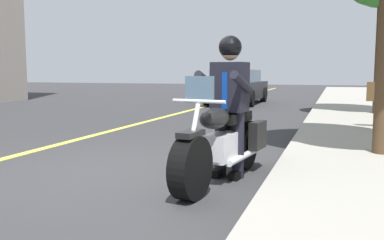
{
  "coord_description": "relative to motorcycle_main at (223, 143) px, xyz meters",
  "views": [
    {
      "loc": [
        4.73,
        2.68,
        1.3
      ],
      "look_at": [
        0.23,
        1.12,
        0.75
      ],
      "focal_mm": 38.87,
      "sensor_mm": 36.0,
      "label": 1
    }
  ],
  "objects": [
    {
      "name": "ground_plane",
      "position": [
        0.02,
        -1.43,
        -0.45
      ],
      "size": [
        80.0,
        80.0,
        0.0
      ],
      "primitive_type": "plane",
      "color": "#333335"
    },
    {
      "name": "motorcycle_main",
      "position": [
        0.0,
        0.0,
        0.0
      ],
      "size": [
        2.22,
        0.78,
        1.26
      ],
      "color": "black",
      "rests_on": "ground_plane"
    },
    {
      "name": "rider_main",
      "position": [
        -0.19,
        0.02,
        0.58
      ],
      "size": [
        0.67,
        0.61,
        1.74
      ],
      "color": "black",
      "rests_on": "ground_plane"
    },
    {
      "name": "car_silver",
      "position": [
        -12.11,
        -2.6,
        0.24
      ],
      "size": [
        4.6,
        1.92,
        1.4
      ],
      "color": "black",
      "rests_on": "ground_plane"
    }
  ]
}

